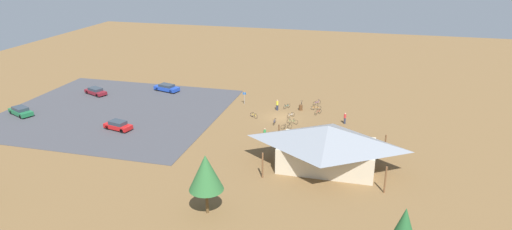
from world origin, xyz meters
TOP-DOWN VIEW (x-y plane):
  - ground at (0.00, 0.00)m, footprint 160.00×160.00m
  - parking_lot_asphalt at (27.07, 3.99)m, footprint 34.80×31.84m
  - bike_pavilion at (-8.83, 15.35)m, footprint 14.21×9.55m
  - trash_bin at (-2.44, -4.30)m, footprint 0.60×0.60m
  - lot_sign at (7.40, -4.90)m, footprint 0.56×0.08m
  - pine_mideast at (-16.92, 32.26)m, footprint 2.46×2.46m
  - pine_midwest at (1.70, 28.55)m, footprint 3.49×3.49m
  - bicycle_white_by_bin at (-1.51, -0.59)m, footprint 0.97×1.51m
  - bicycle_yellow_trailside at (4.13, 1.07)m, footprint 1.43×0.95m
  - bicycle_purple_near_porch at (-4.69, -7.58)m, footprint 1.14×1.45m
  - bicycle_silver_edge_north at (-2.28, -6.30)m, footprint 0.48×1.74m
  - bicycle_black_yard_front at (-1.76, 4.40)m, footprint 1.52×0.91m
  - bicycle_red_lone_east at (-5.47, -3.04)m, footprint 0.93×1.56m
  - bicycle_teal_back_row at (-0.06, -4.60)m, footprint 0.88×1.52m
  - bicycle_blue_yard_center at (0.36, 2.95)m, footprint 0.48×1.70m
  - bicycle_orange_front_row at (-4.88, -5.09)m, footprint 1.68×0.59m
  - bicycle_green_edge_south at (-2.24, 2.17)m, footprint 1.77×0.48m
  - car_maroon_near_entry at (35.03, -3.00)m, footprint 4.85×3.39m
  - car_green_inner_stall at (40.51, 9.44)m, footprint 5.07×3.63m
  - car_red_by_curb at (22.20, 11.00)m, footprint 4.53×2.70m
  - car_blue_front_row at (23.42, -8.23)m, footprint 5.12×3.06m
  - visitor_at_bikes at (1.30, -3.29)m, footprint 0.37×0.36m
  - visitor_by_pavilion at (-9.94, 0.05)m, footprint 0.36×0.37m
  - visitor_near_lot at (0.50, 8.79)m, footprint 0.36×0.39m

SIDE VIEW (x-z plane):
  - ground at x=0.00m, z-range 0.00..0.00m
  - parking_lot_asphalt at x=27.07m, z-range 0.00..0.05m
  - bicycle_teal_back_row at x=-0.06m, z-range -0.03..0.72m
  - bicycle_orange_front_row at x=-4.88m, z-range -0.06..0.77m
  - bicycle_white_by_bin at x=-1.51m, z-range -0.03..0.75m
  - bicycle_black_yard_front at x=-1.76m, z-range -0.03..0.78m
  - bicycle_yellow_trailside at x=4.13m, z-range -0.04..0.79m
  - bicycle_silver_edge_north at x=-2.28m, z-range -0.04..0.79m
  - bicycle_red_lone_east at x=-5.47m, z-range -0.04..0.79m
  - bicycle_purple_near_porch at x=-4.69m, z-range -0.06..0.83m
  - bicycle_green_edge_south at x=-2.24m, z-range -0.06..0.83m
  - bicycle_blue_yard_center at x=0.36m, z-range -0.02..0.81m
  - trash_bin at x=-2.44m, z-range 0.00..0.90m
  - car_maroon_near_entry at x=35.03m, z-range 0.06..1.32m
  - car_blue_front_row at x=23.42m, z-range 0.06..1.37m
  - car_red_by_curb at x=22.20m, z-range 0.05..1.38m
  - car_green_inner_stall at x=40.51m, z-range 0.05..1.39m
  - visitor_near_lot at x=0.50m, z-range 0.04..1.65m
  - visitor_by_pavilion at x=-9.94m, z-range 0.04..1.80m
  - visitor_at_bikes at x=1.30m, z-range 0.05..1.84m
  - lot_sign at x=7.40m, z-range 0.31..2.51m
  - bike_pavilion at x=-8.83m, z-range 0.39..5.86m
  - pine_mideast at x=-16.92m, z-range 1.02..6.73m
  - pine_midwest at x=1.70m, z-range 1.33..7.77m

